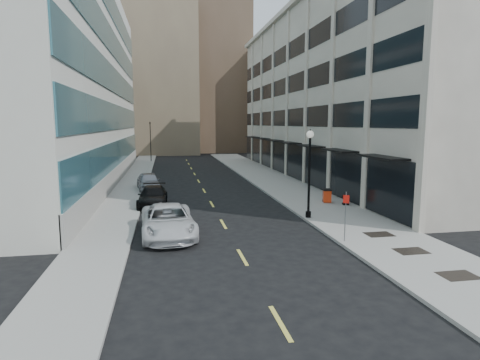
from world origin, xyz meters
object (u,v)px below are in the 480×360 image
object	(u,v)px
traffic_signal	(150,124)
car_white_van	(168,221)
car_silver_sedan	(149,182)
sign_post	(346,210)
car_black_pickup	(153,197)
trash_bin	(327,195)
urn_planter	(346,198)
lamppost	(309,166)

from	to	relation	value
traffic_signal	car_white_van	distance (m)	42.35
car_silver_sedan	sign_post	xyz separation A→B (m)	(10.10, -18.01, 0.94)
car_black_pickup	car_silver_sedan	distance (m)	7.02
trash_bin	urn_planter	world-z (taller)	trash_bin
car_black_pickup	lamppost	xyz separation A→B (m)	(9.53, -5.88, 2.63)
car_white_van	car_silver_sedan	bearing A→B (deg)	92.93
sign_post	lamppost	bearing A→B (deg)	114.50
sign_post	urn_planter	distance (m)	9.28
lamppost	sign_post	xyz separation A→B (m)	(0.00, -5.13, -1.61)
traffic_signal	car_black_pickup	xyz separation A→B (m)	(1.27, -34.00, -5.01)
car_white_van	sign_post	size ratio (longest dim) A/B	2.37
car_white_van	car_black_pickup	size ratio (longest dim) A/B	1.20
car_white_van	trash_bin	world-z (taller)	car_white_van
traffic_signal	trash_bin	size ratio (longest dim) A/B	6.93
urn_planter	car_silver_sedan	bearing A→B (deg)	145.43
traffic_signal	sign_post	world-z (taller)	traffic_signal
car_silver_sedan	trash_bin	world-z (taller)	car_silver_sedan
traffic_signal	trash_bin	distance (m)	38.58
car_black_pickup	trash_bin	size ratio (longest dim) A/B	4.83
traffic_signal	car_silver_sedan	world-z (taller)	traffic_signal
traffic_signal	car_black_pickup	bearing A→B (deg)	-87.85
car_white_van	sign_post	bearing A→B (deg)	-22.65
trash_bin	lamppost	bearing A→B (deg)	-112.49
trash_bin	sign_post	distance (m)	9.83
traffic_signal	trash_bin	bearing A→B (deg)	-68.93
car_black_pickup	sign_post	distance (m)	14.59
traffic_signal	urn_planter	size ratio (longest dim) A/B	9.04
car_black_pickup	lamppost	size ratio (longest dim) A/B	0.90
traffic_signal	urn_planter	xyz separation A→B (m)	(14.75, -36.68, -5.10)
car_white_van	car_silver_sedan	distance (m)	15.09
car_white_van	trash_bin	size ratio (longest dim) A/B	5.79
car_black_pickup	urn_planter	size ratio (longest dim) A/B	6.30
lamppost	sign_post	world-z (taller)	lamppost
car_black_pickup	traffic_signal	bearing A→B (deg)	94.18
car_white_van	sign_post	xyz separation A→B (m)	(8.50, -3.01, 0.92)
lamppost	urn_planter	world-z (taller)	lamppost
traffic_signal	lamppost	world-z (taller)	traffic_signal
trash_bin	car_black_pickup	bearing A→B (deg)	-174.97
traffic_signal	trash_bin	world-z (taller)	traffic_signal
trash_bin	sign_post	bearing A→B (deg)	-94.84
car_black_pickup	urn_planter	world-z (taller)	car_black_pickup
traffic_signal	car_white_van	xyz separation A→B (m)	(2.30, -42.00, -4.91)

